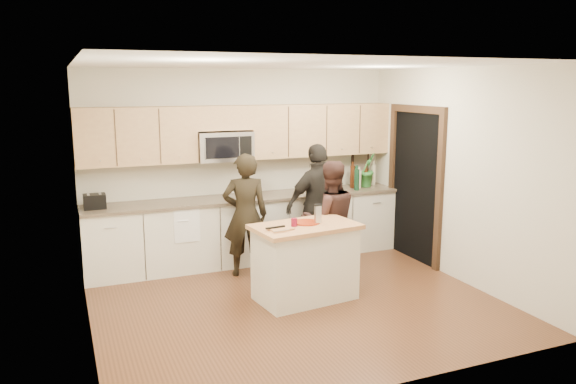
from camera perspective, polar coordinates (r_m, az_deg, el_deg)
name	(u,v)px	position (r m, az deg, el deg)	size (l,w,h in m)	color
floor	(295,302)	(6.65, 0.77, -11.09)	(4.50, 4.50, 0.00)	brown
room_shell	(296,154)	(6.21, 0.81, 3.87)	(4.52, 4.02, 2.71)	beige
back_cabinetry	(249,228)	(8.01, -3.99, -3.72)	(4.50, 0.66, 0.94)	beige
upper_cabinetry	(247,131)	(7.92, -4.23, 6.20)	(4.50, 0.33, 0.75)	tan
microwave	(224,146)	(7.80, -6.53, 4.66)	(0.76, 0.41, 0.40)	silver
doorway	(415,180)	(8.16, 12.79, 1.24)	(0.06, 1.25, 2.20)	black
framed_picture	(360,162)	(8.90, 7.34, 3.01)	(0.30, 0.03, 0.38)	black
dish_towel	(185,215)	(7.51, -10.46, -2.27)	(0.34, 0.60, 0.48)	white
island	(305,262)	(6.59, 1.75, -7.09)	(1.27, 0.84, 0.90)	beige
red_plate	(306,222)	(6.54, 1.87, -3.11)	(0.31, 0.31, 0.02)	maroon
box_grater	(318,213)	(6.48, 3.04, -2.16)	(0.08, 0.06, 0.22)	silver
drink_glass	(294,222)	(6.38, 0.63, -3.09)	(0.07, 0.07, 0.09)	maroon
cutting_board	(280,229)	(6.26, -0.81, -3.73)	(0.26, 0.20, 0.02)	tan
tongs	(275,227)	(6.24, -1.30, -3.61)	(0.24, 0.03, 0.02)	black
knife	(281,231)	(6.12, -0.67, -3.94)	(0.20, 0.02, 0.01)	silver
toaster	(95,201)	(7.49, -19.05, -0.91)	(0.27, 0.19, 0.19)	black
bottle_cluster	(360,176)	(8.59, 7.36, 1.63)	(0.54, 0.38, 0.40)	#3C1B0A
orchid	(367,169)	(8.67, 8.06, 2.31)	(0.30, 0.24, 0.54)	#327E34
woman_left	(245,215)	(7.34, -4.35, -2.34)	(0.59, 0.39, 1.62)	black
woman_center	(330,220)	(7.23, 4.28, -2.88)	(0.75, 0.58, 1.54)	#301C18
woman_right	(319,205)	(7.71, 3.12, -1.38)	(1.00, 0.42, 1.70)	black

